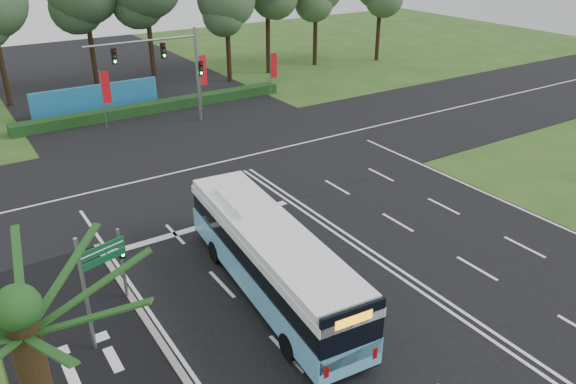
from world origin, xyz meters
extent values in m
plane|color=#244E1A|center=(0.00, 0.00, 0.00)|extent=(120.00, 120.00, 0.00)
cube|color=black|center=(0.00, 0.00, 0.02)|extent=(20.00, 120.00, 0.04)
cube|color=black|center=(0.00, 12.00, 0.03)|extent=(120.00, 14.00, 0.05)
cube|color=gray|center=(-10.10, -3.00, 0.06)|extent=(0.25, 18.00, 0.12)
cube|color=#5EB1DB|center=(-5.18, -1.62, 1.04)|extent=(3.49, 11.82, 1.07)
cube|color=black|center=(-5.18, -1.62, 0.55)|extent=(3.46, 11.76, 0.29)
cube|color=black|center=(-5.18, -1.62, 2.01)|extent=(3.37, 11.63, 0.92)
cube|color=white|center=(-5.18, -1.62, 2.59)|extent=(3.49, 11.82, 0.34)
cube|color=white|center=(-5.18, -1.62, 2.93)|extent=(3.40, 11.35, 0.34)
cube|color=white|center=(-4.96, 0.80, 3.22)|extent=(1.81, 3.04, 0.24)
cube|color=black|center=(-5.71, -7.36, 2.06)|extent=(2.35, 0.34, 2.13)
cube|color=orange|center=(-5.71, -7.40, 2.74)|extent=(1.36, 0.18, 0.34)
cylinder|color=black|center=(-6.00, 1.77, 0.50)|extent=(0.36, 1.03, 1.01)
cylinder|color=black|center=(-3.75, 1.56, 0.50)|extent=(0.36, 1.03, 1.01)
cylinder|color=black|center=(-6.65, -5.19, 0.50)|extent=(0.36, 1.03, 1.01)
cylinder|color=black|center=(-4.39, -5.39, 0.50)|extent=(0.36, 1.03, 1.01)
cylinder|color=gray|center=(-10.20, 1.28, 1.59)|extent=(0.13, 0.13, 3.18)
cube|color=black|center=(-10.20, 1.10, 2.18)|extent=(0.27, 0.19, 0.36)
sphere|color=#19F233|center=(-10.20, 1.00, 2.18)|extent=(0.13, 0.13, 0.13)
cylinder|color=gray|center=(-12.14, -1.06, 2.27)|extent=(0.14, 0.14, 4.54)
cube|color=#0C4523|center=(-11.32, -0.84, 3.74)|extent=(1.66, 0.51, 0.34)
cube|color=#0C4523|center=(-11.32, -0.84, 3.35)|extent=(1.66, 0.51, 0.25)
cube|color=white|center=(-11.32, -0.87, 3.74)|extent=(1.53, 0.43, 0.05)
cylinder|color=gray|center=(-4.67, 22.32, 2.19)|extent=(0.07, 0.07, 4.38)
cube|color=red|center=(-4.36, 22.29, 3.11)|extent=(0.59, 0.09, 2.34)
cylinder|color=gray|center=(3.25, 22.89, 2.24)|extent=(0.07, 0.07, 4.48)
cube|color=red|center=(3.57, 22.94, 3.19)|extent=(0.60, 0.12, 2.39)
cylinder|color=gray|center=(9.77, 22.84, 1.97)|extent=(0.06, 0.06, 3.94)
cube|color=red|center=(10.05, 22.77, 2.80)|extent=(0.52, 0.15, 2.10)
sphere|color=#204C1B|center=(-14.50, -8.00, 7.20)|extent=(0.90, 0.90, 0.90)
cylinder|color=gray|center=(2.00, 20.50, 3.50)|extent=(0.24, 0.24, 7.00)
cylinder|color=gray|center=(-2.00, 20.50, 6.40)|extent=(8.00, 0.16, 0.16)
cube|color=black|center=(-0.50, 20.50, 5.60)|extent=(0.32, 0.28, 1.05)
cube|color=black|center=(-4.00, 20.50, 5.60)|extent=(0.32, 0.28, 1.05)
cube|color=black|center=(2.25, 20.50, 4.00)|extent=(0.32, 0.28, 1.05)
cube|color=black|center=(0.00, 24.50, 0.40)|extent=(22.00, 1.20, 0.80)
cube|color=#1D6C9F|center=(-4.00, 27.00, 1.10)|extent=(10.00, 0.30, 2.20)
cylinder|color=black|center=(-9.62, 32.74, 3.97)|extent=(0.44, 0.44, 7.94)
cylinder|color=black|center=(-2.29, 32.95, 4.28)|extent=(0.44, 0.44, 8.55)
cylinder|color=black|center=(2.56, 31.56, 4.44)|extent=(0.44, 0.44, 8.87)
cylinder|color=black|center=(9.41, 29.83, 3.62)|extent=(0.44, 0.44, 7.23)
cylinder|color=black|center=(14.38, 30.87, 4.39)|extent=(0.44, 0.44, 8.77)
cylinder|color=black|center=(20.42, 31.25, 3.84)|extent=(0.44, 0.44, 7.68)
cylinder|color=black|center=(27.53, 29.40, 3.89)|extent=(0.44, 0.44, 7.79)
camera|label=1|loc=(-14.89, -17.84, 13.61)|focal=35.00mm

